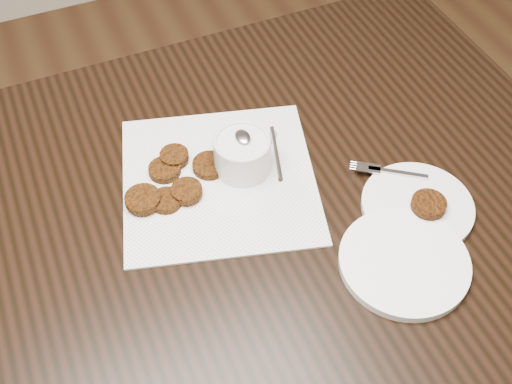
% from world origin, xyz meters
% --- Properties ---
extents(table, '(1.51, 0.97, 0.75)m').
position_xyz_m(table, '(-0.01, 0.12, 0.38)').
color(table, black).
rests_on(table, floor).
extents(napkin, '(0.41, 0.41, 0.00)m').
position_xyz_m(napkin, '(0.10, 0.21, 0.75)').
color(napkin, white).
rests_on(napkin, table).
extents(sauce_ramekin, '(0.16, 0.16, 0.14)m').
position_xyz_m(sauce_ramekin, '(0.14, 0.22, 0.82)').
color(sauce_ramekin, silver).
rests_on(sauce_ramekin, napkin).
extents(patty_cluster, '(0.25, 0.25, 0.02)m').
position_xyz_m(patty_cluster, '(0.02, 0.22, 0.76)').
color(patty_cluster, '#64340D').
rests_on(patty_cluster, napkin).
extents(plate_with_patty, '(0.26, 0.26, 0.03)m').
position_xyz_m(plate_with_patty, '(0.38, 0.01, 0.76)').
color(plate_with_patty, white).
rests_on(plate_with_patty, table).
extents(plate_empty, '(0.27, 0.27, 0.01)m').
position_xyz_m(plate_empty, '(0.30, -0.07, 0.76)').
color(plate_empty, white).
rests_on(plate_empty, table).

